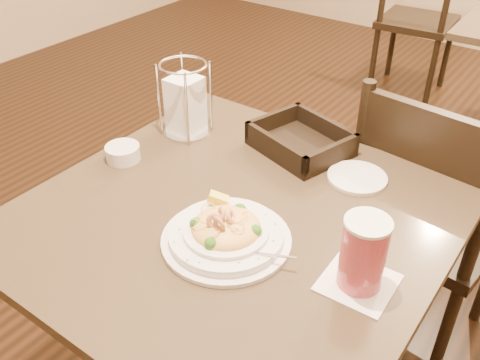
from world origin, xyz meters
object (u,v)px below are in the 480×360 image
Objects in this scene: pasta_bowl at (226,232)px; napkin_caddy at (185,104)px; dining_chair_near at (425,218)px; butter_ramekin at (123,153)px; side_plate at (357,177)px; bread_basket at (301,142)px; main_table at (235,289)px; dining_chair_far at (416,16)px; drink_glass at (363,254)px.

napkin_caddy is at bearing 140.47° from pasta_bowl.
dining_chair_near is at bearing 70.57° from pasta_bowl.
pasta_bowl is 3.39× the size of butter_ramekin.
side_plate is at bearing 72.27° from pasta_bowl.
napkin_caddy is at bearing 79.23° from butter_ramekin.
dining_chair_near is at bearing 68.47° from side_plate.
butter_ramekin is at bearing -138.02° from bread_basket.
side_plate is at bearing 60.51° from main_table.
main_table is 0.41m from side_plate.
dining_chair_far reaches higher than drink_glass.
main_table is at bearing 173.73° from drink_glass.
drink_glass is at bearing 99.78° from dining_chair_near.
dining_chair_far is 6.36× the size of side_plate.
pasta_bowl is at bearing -13.76° from butter_ramekin.
dining_chair_far is 3.32× the size of bread_basket.
pasta_bowl is 1.46× the size of napkin_caddy.
napkin_caddy reaches higher than dining_chair_far.
butter_ramekin is (-0.35, -0.31, -0.00)m from bread_basket.
drink_glass is at bearing -46.39° from bread_basket.
drink_glass is (0.04, -0.62, 0.33)m from dining_chair_near.
main_table is 10.12× the size of butter_ramekin.
napkin_caddy reaches higher than butter_ramekin.
butter_ramekin is (-0.53, -0.27, 0.01)m from side_plate.
dining_chair_near is 0.70m from drink_glass.
dining_chair_near is at bearing 41.28° from butter_ramekin.
pasta_bowl is 0.49m from napkin_caddy.
pasta_bowl is at bearing -81.00° from bread_basket.
dining_chair_near is 0.49m from bread_basket.
main_table is 0.28m from pasta_bowl.
drink_glass is at bearing 10.71° from pasta_bowl.
dining_chair_far is 2.25m from side_plate.
dining_chair_far reaches higher than butter_ramekin.
butter_ramekin is (-0.41, 0.10, -0.01)m from pasta_bowl.
pasta_bowl is (0.50, -2.52, 0.28)m from dining_chair_far.
napkin_caddy is 1.41× the size of side_plate.
dining_chair_far is at bearing 105.98° from side_plate.
dining_chair_far is 2.44m from butter_ramekin.
napkin_caddy is (-0.37, 0.31, 0.06)m from pasta_bowl.
main_table is 0.97× the size of dining_chair_far.
drink_glass is at bearing -21.41° from napkin_caddy.
drink_glass reaches higher than bread_basket.
pasta_bowl is at bearing -39.53° from napkin_caddy.
napkin_caddy is at bearing 88.68° from dining_chair_far.
butter_ramekin is at bearing -152.76° from side_plate.
drink_glass is 1.04× the size of side_plate.
pasta_bowl reaches higher than side_plate.
dining_chair_near is 0.91m from butter_ramekin.
butter_ramekin is (-0.37, 0.01, 0.26)m from main_table.
pasta_bowl reaches higher than main_table.
dining_chair_far is at bearing 107.38° from drink_glass.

